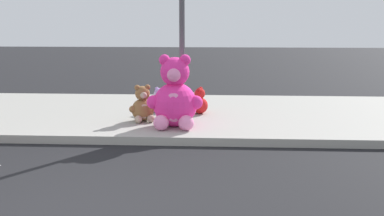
# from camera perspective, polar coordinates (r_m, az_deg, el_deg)

# --- Properties ---
(sidewalk) EXTENTS (28.00, 4.40, 0.15)m
(sidewalk) POSITION_cam_1_polar(r_m,az_deg,el_deg) (10.03, -6.57, -0.81)
(sidewalk) COLOR #9E9B93
(sidewalk) RESTS_ON ground_plane
(sign_pole) EXTENTS (0.56, 0.11, 3.20)m
(sign_pole) POSITION_cam_1_polar(r_m,az_deg,el_deg) (8.90, -1.26, 9.25)
(sign_pole) COLOR #4C4C51
(sign_pole) RESTS_ON sidewalk
(plush_pink_large) EXTENTS (1.05, 0.91, 1.35)m
(plush_pink_large) POSITION_cam_1_polar(r_m,az_deg,el_deg) (8.44, -2.17, 1.24)
(plush_pink_large) COLOR #F22D93
(plush_pink_large) RESTS_ON sidewalk
(plush_lavender) EXTENTS (0.38, 0.38, 0.54)m
(plush_lavender) POSITION_cam_1_polar(r_m,az_deg,el_deg) (9.87, -4.23, 0.76)
(plush_lavender) COLOR #B28CD8
(plush_lavender) RESTS_ON sidewalk
(plush_teal) EXTENTS (0.44, 0.42, 0.60)m
(plush_teal) POSITION_cam_1_polar(r_m,az_deg,el_deg) (9.67, -1.86, 0.72)
(plush_teal) COLOR teal
(plush_teal) RESTS_ON sidewalk
(plush_brown) EXTENTS (0.54, 0.52, 0.73)m
(plush_brown) POSITION_cam_1_polar(r_m,az_deg,el_deg) (8.99, -6.20, 0.17)
(plush_brown) COLOR olive
(plush_brown) RESTS_ON sidewalk
(plush_red) EXTENTS (0.40, 0.43, 0.57)m
(plush_red) POSITION_cam_1_polar(r_m,az_deg,el_deg) (9.66, 0.89, 0.63)
(plush_red) COLOR red
(plush_red) RESTS_ON sidewalk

